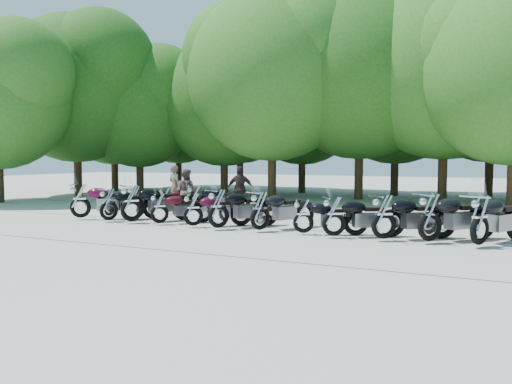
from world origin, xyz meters
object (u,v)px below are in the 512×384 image
at_px(motorcycle_6, 260,209).
at_px(rider_0, 175,187).
at_px(motorcycle_7, 303,215).
at_px(rider_1, 186,191).
at_px(motorcycle_0, 80,199).
at_px(rider_2, 240,189).
at_px(motorcycle_3, 159,207).
at_px(motorcycle_9, 384,215).
at_px(motorcycle_13, 166,199).
at_px(motorcycle_5, 218,207).
at_px(motorcycle_2, 131,202).
at_px(motorcycle_11, 480,218).
at_px(motorcycle_10, 430,215).
at_px(motorcycle_1, 109,203).
at_px(motorcycle_4, 193,208).
at_px(motorcycle_14, 196,198).
at_px(motorcycle_12, 135,198).
at_px(motorcycle_8, 334,215).

xyz_separation_m(motorcycle_6, rider_0, (-5.78, 4.19, 0.26)).
bearing_deg(motorcycle_7, rider_1, 40.59).
distance_m(motorcycle_0, rider_2, 5.93).
bearing_deg(motorcycle_3, motorcycle_9, -140.50).
distance_m(motorcycle_9, rider_0, 10.31).
bearing_deg(motorcycle_13, motorcycle_5, -170.01).
bearing_deg(motorcycle_13, motorcycle_0, 104.62).
bearing_deg(motorcycle_2, motorcycle_7, -145.13).
relative_size(motorcycle_9, motorcycle_11, 0.95).
distance_m(motorcycle_9, motorcycle_11, 2.27).
bearing_deg(motorcycle_9, motorcycle_10, -123.41).
xyz_separation_m(motorcycle_1, rider_1, (0.98, 3.25, 0.22)).
height_order(motorcycle_0, motorcycle_10, motorcycle_10).
distance_m(rider_0, rider_2, 3.03).
bearing_deg(motorcycle_0, motorcycle_7, -116.56).
xyz_separation_m(motorcycle_9, motorcycle_10, (1.12, 0.12, 0.03)).
xyz_separation_m(motorcycle_0, rider_1, (2.29, 3.20, 0.15)).
relative_size(motorcycle_4, motorcycle_5, 0.87).
relative_size(motorcycle_7, motorcycle_9, 0.83).
relative_size(motorcycle_13, rider_0, 1.08).
bearing_deg(motorcycle_10, motorcycle_3, 41.40).
distance_m(motorcycle_10, motorcycle_11, 1.15).
relative_size(motorcycle_6, motorcycle_10, 0.93).
height_order(motorcycle_6, motorcycle_14, motorcycle_6).
bearing_deg(motorcycle_12, motorcycle_4, 174.96).
xyz_separation_m(motorcycle_7, motorcycle_10, (3.38, -0.02, 0.15)).
bearing_deg(motorcycle_4, motorcycle_8, -133.16).
distance_m(motorcycle_2, rider_1, 3.24).
relative_size(motorcycle_7, motorcycle_11, 0.79).
xyz_separation_m(motorcycle_2, motorcycle_10, (9.35, 0.04, -0.00)).
height_order(motorcycle_4, motorcycle_12, motorcycle_4).
bearing_deg(motorcycle_11, motorcycle_13, 13.60).
xyz_separation_m(motorcycle_2, motorcycle_7, (5.97, 0.06, -0.15)).
xyz_separation_m(motorcycle_0, motorcycle_5, (5.59, -0.13, -0.02)).
distance_m(motorcycle_1, motorcycle_9, 9.17).
relative_size(motorcycle_6, motorcycle_7, 1.18).
xyz_separation_m(motorcycle_4, motorcycle_8, (4.53, -0.13, 0.04)).
bearing_deg(rider_2, rider_1, 9.73).
bearing_deg(motorcycle_4, motorcycle_0, 48.19).
xyz_separation_m(motorcycle_1, motorcycle_7, (6.92, 0.07, -0.07)).
xyz_separation_m(motorcycle_0, rider_0, (1.12, 4.19, 0.22)).
height_order(motorcycle_4, motorcycle_13, motorcycle_4).
distance_m(motorcycle_4, motorcycle_9, 5.85).
bearing_deg(motorcycle_2, motorcycle_3, -140.29).
distance_m(motorcycle_5, motorcycle_6, 1.32).
relative_size(motorcycle_0, motorcycle_7, 1.25).
bearing_deg(motorcycle_1, motorcycle_4, -154.69).
height_order(motorcycle_4, rider_1, rider_1).
height_order(rider_0, rider_1, rider_0).
distance_m(motorcycle_3, rider_1, 3.31).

